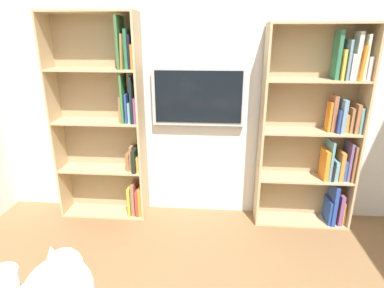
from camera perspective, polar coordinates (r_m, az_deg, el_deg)
wall_back at (r=3.27m, az=1.93°, el=9.55°), size 4.52×0.06×2.70m
bookshelf_left at (r=3.34m, az=22.33°, el=2.04°), size 0.95×0.28×2.00m
bookshelf_right at (r=3.37m, az=-14.81°, el=3.49°), size 0.91×0.28×2.10m
wall_mounted_tv at (r=3.20m, az=1.17°, el=8.53°), size 0.93×0.07×0.59m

